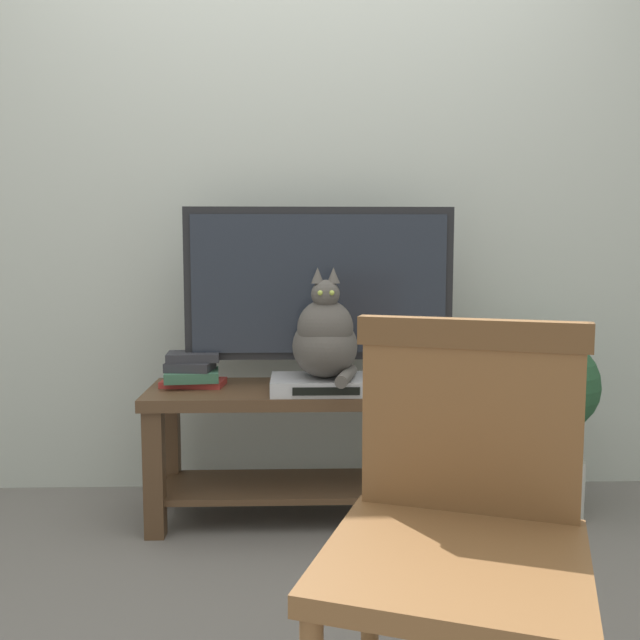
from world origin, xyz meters
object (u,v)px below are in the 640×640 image
Objects in this scene: tv at (319,289)px; book_stack at (192,371)px; wooden_chair at (460,512)px; media_box at (325,384)px; potted_plant at (550,413)px; cat at (325,338)px; tv_stand at (320,429)px.

tv is 4.15× the size of book_stack.
tv is 1.43m from wooden_chair.
wooden_chair is 1.52m from book_stack.
media_box is 1.23m from wooden_chair.
book_stack is (-0.50, 0.12, 0.03)m from media_box.
potted_plant is (0.88, -0.08, -0.47)m from tv.
cat reaches higher than media_box.
book_stack is at bearing 175.25° from tv_stand.
tv reaches higher than potted_plant.
book_stack is 0.35× the size of potted_plant.
media_box is (0.02, -0.16, -0.34)m from tv.
media_box is at bearing -13.61° from book_stack.
wooden_chair is at bearing -79.96° from cat.
tv is 2.55× the size of cat.
tv_stand is 1.33m from wooden_chair.
tv is at bearing 96.04° from cat.
book_stack is at bearing 164.84° from cat.
wooden_chair is at bearing -61.89° from book_stack.
tv_stand is at bearing -4.75° from book_stack.
cat is 0.54m from book_stack.
wooden_chair is (0.23, -1.37, -0.35)m from tv.
tv_stand is at bearing 100.09° from wooden_chair.
tv_stand is 0.37m from cat.
cat reaches higher than tv_stand.
tv_stand is 1.26× the size of tv.
tv reaches higher than wooden_chair.
wooden_chair is (0.23, -1.30, 0.18)m from tv_stand.
book_stack is (-0.48, -0.04, -0.31)m from tv.
cat is at bearing -83.96° from tv.
tv_stand is 3.21× the size of cat.
media_box reaches higher than tv_stand.
wooden_chair is at bearing -80.02° from media_box.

